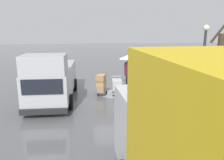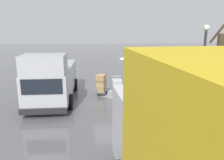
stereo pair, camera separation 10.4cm
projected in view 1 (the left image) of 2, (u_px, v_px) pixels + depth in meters
ground_plane at (115, 94)px, 12.51m from camera, size 90.00×90.00×0.00m
slush_patch_near_cluster at (35, 89)px, 13.57m from camera, size 1.88×1.88×0.01m
slush_patch_under_van at (114, 94)px, 12.55m from camera, size 1.67×1.67×0.01m
slush_patch_mid_street at (133, 105)px, 10.74m from camera, size 1.31×1.31×0.01m
slush_patch_far_side at (170, 102)px, 11.08m from camera, size 2.48×2.48×0.01m
cargo_van_parked_right at (52, 79)px, 11.12m from camera, size 2.38×5.42×2.60m
shopping_cart_vendor at (117, 85)px, 12.24m from camera, size 0.63×0.87×1.02m
hand_dolly_boxes at (101, 83)px, 12.05m from camera, size 0.70×0.83×1.32m
pedestrian_pink_side at (142, 68)px, 11.88m from camera, size 1.04×1.04×2.15m
pedestrian_black_side at (128, 64)px, 13.32m from camera, size 1.04×1.04×2.15m
bare_tree_near at (218, 83)px, 7.21m from camera, size 0.89×1.09×4.23m
street_lamp at (203, 57)px, 10.37m from camera, size 0.28×0.28×3.86m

